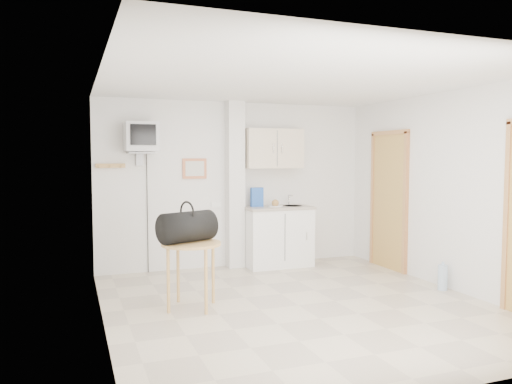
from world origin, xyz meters
name	(u,v)px	position (x,y,z in m)	size (l,w,h in m)	color
ground	(298,305)	(0.00, 0.00, 0.00)	(4.50, 4.50, 0.00)	beige
room_envelope	(315,169)	(0.24, 0.09, 1.54)	(4.24, 4.54, 2.55)	white
kitchenette	(276,214)	(0.57, 2.00, 0.80)	(1.03, 0.58, 2.10)	white
crt_television	(141,138)	(-1.45, 2.02, 1.94)	(0.44, 0.45, 2.15)	slate
round_table	(191,251)	(-1.15, 0.33, 0.64)	(0.66, 0.66, 0.73)	tan
duffel_bag	(187,227)	(-1.19, 0.37, 0.91)	(0.70, 0.55, 0.46)	black
water_bottle	(443,277)	(1.98, -0.04, 0.16)	(0.12, 0.12, 0.36)	#A5BFD9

